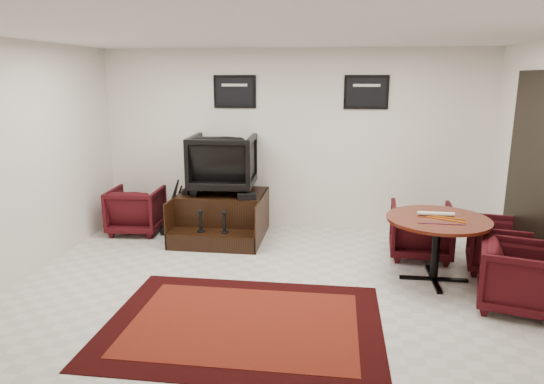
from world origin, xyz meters
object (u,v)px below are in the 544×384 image
Objects in this scene: armchair_side at (136,208)px; table_chair_back at (421,228)px; meeting_table at (438,226)px; shine_chair at (223,160)px; shine_podium at (222,216)px; table_chair_corner at (520,274)px; table_chair_window at (500,244)px.

armchair_side is 0.97× the size of table_chair_back.
table_chair_back is at bearing 93.18° from meeting_table.
shine_podium is at bearing 87.00° from shine_chair.
meeting_table is at bearing 63.67° from table_chair_corner.
armchair_side is 4.46m from meeting_table.
table_chair_back reaches higher than meeting_table.
table_chair_back is 1.10× the size of table_chair_window.
shine_podium is 0.85m from shine_chair.
table_chair_corner is at bearing -41.98° from meeting_table.
meeting_table is (2.89, -1.31, 0.38)m from shine_podium.
shine_podium is 1.70× the size of armchair_side.
meeting_table is at bearing 150.47° from shine_chair.
shine_chair is 1.21× the size of table_chair_back.
shine_chair is (0.00, 0.14, 0.84)m from shine_podium.
table_chair_back is at bearing 76.33° from table_chair_window.
table_chair_back is 1.04× the size of table_chair_corner.
shine_podium is 1.80× the size of table_chair_window.
table_chair_back is 0.98m from table_chair_window.
shine_chair is 3.96m from table_chair_window.
shine_chair reaches higher than table_chair_window.
table_chair_back is 1.64m from table_chair_corner.
shine_podium is at bearing -5.77° from table_chair_back.
meeting_table is at bearing 97.52° from table_chair_back.
armchair_side is 5.18m from table_chair_window.
table_chair_window is (3.74, -1.06, -0.78)m from shine_chair.
table_chair_corner reaches higher than table_chair_window.
table_chair_back reaches higher than table_chair_window.
table_chair_window is (5.10, -0.91, -0.02)m from armchair_side.
table_chair_corner is (0.72, -0.65, -0.30)m from meeting_table.
armchair_side is (-1.36, -0.01, 0.08)m from shine_podium.
armchair_side is 1.06× the size of table_chair_window.
shine_podium is 3.20m from meeting_table.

